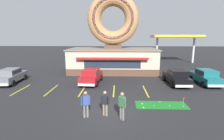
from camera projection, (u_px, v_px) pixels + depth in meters
ground_plane at (109, 114)px, 11.67m from camera, size 160.00×160.00×0.00m
donut_shop_building at (113, 46)px, 24.64m from camera, size 12.30×6.75×10.96m
putting_mat at (161, 105)px, 13.09m from camera, size 3.81×1.49×0.03m
mini_donut_near_left at (160, 102)px, 13.59m from camera, size 0.13×0.13×0.04m
mini_donut_near_right at (142, 104)px, 13.21m from camera, size 0.13×0.13×0.04m
mini_donut_mid_left at (143, 108)px, 12.52m from camera, size 0.13×0.13×0.04m
mini_donut_mid_centre at (183, 106)px, 12.76m from camera, size 0.13×0.13×0.04m
mini_donut_mid_right at (169, 106)px, 12.87m from camera, size 0.13×0.13×0.04m
golf_ball at (154, 106)px, 12.83m from camera, size 0.04×0.04×0.04m
putting_flag_pin at (184, 99)px, 13.04m from camera, size 0.13×0.01×0.55m
car_red at (91, 75)px, 19.04m from camera, size 2.23×4.67×1.60m
car_black at (176, 76)px, 18.61m from camera, size 2.05×4.60×1.60m
car_grey at (11, 75)px, 19.09m from camera, size 2.24×4.68×1.60m
car_teal at (206, 76)px, 18.69m from camera, size 2.01×4.57×1.60m
pedestrian_blue_sweater_man at (122, 105)px, 10.64m from camera, size 0.45×0.45×1.76m
pedestrian_hooded_kid at (86, 103)px, 10.96m from camera, size 0.57×0.35×1.71m
pedestrian_leather_jacket_man at (105, 102)px, 11.22m from camera, size 0.56×0.36×1.65m
trash_bin at (151, 72)px, 22.66m from camera, size 0.57×0.57×0.97m
gas_station_canopy at (176, 37)px, 33.20m from camera, size 9.00×4.46×5.30m
parking_stripe_far_left at (21, 90)px, 16.88m from camera, size 0.12×3.60×0.01m
parking_stripe_left at (52, 90)px, 16.78m from camera, size 0.12×3.60×0.01m
parking_stripe_mid_left at (83, 90)px, 16.67m from camera, size 0.12×3.60×0.01m
parking_stripe_centre at (114, 91)px, 16.57m from camera, size 0.12×3.60×0.01m
parking_stripe_mid_right at (146, 91)px, 16.46m from camera, size 0.12×3.60×0.01m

